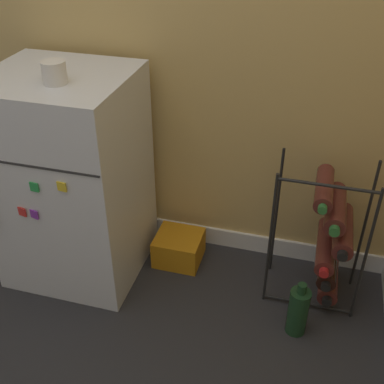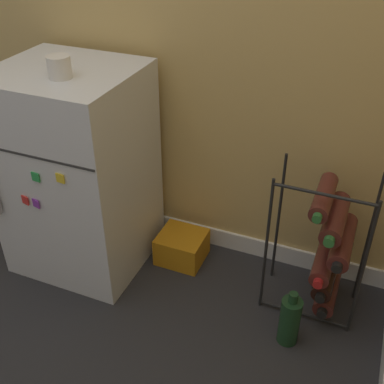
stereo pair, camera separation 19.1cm
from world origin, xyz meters
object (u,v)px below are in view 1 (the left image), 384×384
object	(u,v)px
mini_fridge	(71,179)
soda_box	(179,248)
fridge_top_cup	(54,72)
loose_bottle_floor	(298,311)
wine_rack	(330,239)

from	to	relation	value
mini_fridge	soda_box	world-z (taller)	mini_fridge
soda_box	fridge_top_cup	distance (m)	0.97
soda_box	loose_bottle_floor	size ratio (longest dim) A/B	0.84
soda_box	loose_bottle_floor	distance (m)	0.63
loose_bottle_floor	fridge_top_cup	bearing A→B (deg)	175.69
wine_rack	fridge_top_cup	world-z (taller)	fridge_top_cup
wine_rack	soda_box	size ratio (longest dim) A/B	3.00
soda_box	mini_fridge	bearing A→B (deg)	-162.61
mini_fridge	wine_rack	size ratio (longest dim) A/B	1.45
mini_fridge	loose_bottle_floor	world-z (taller)	mini_fridge
fridge_top_cup	loose_bottle_floor	distance (m)	1.25
mini_fridge	loose_bottle_floor	distance (m)	1.05
loose_bottle_floor	soda_box	bearing A→B (deg)	153.51
soda_box	loose_bottle_floor	world-z (taller)	loose_bottle_floor
wine_rack	soda_box	world-z (taller)	wine_rack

